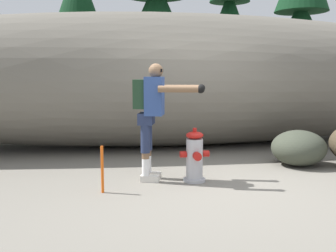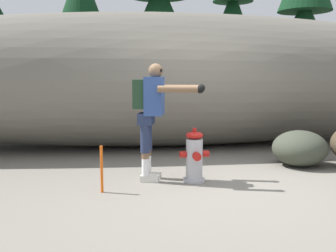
{
  "view_description": "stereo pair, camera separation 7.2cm",
  "coord_description": "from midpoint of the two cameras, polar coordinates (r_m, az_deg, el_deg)",
  "views": [
    {
      "loc": [
        -1.43,
        -4.94,
        1.47
      ],
      "look_at": [
        -0.56,
        0.52,
        0.75
      ],
      "focal_mm": 41.39,
      "sensor_mm": 36.0,
      "label": 1
    },
    {
      "loc": [
        -1.36,
        -4.95,
        1.47
      ],
      "look_at": [
        -0.56,
        0.52,
        0.75
      ],
      "focal_mm": 41.39,
      "sensor_mm": 36.0,
      "label": 2
    }
  ],
  "objects": [
    {
      "name": "ground_plane",
      "position": [
        5.36,
        7.16,
        -8.8
      ],
      "size": [
        56.0,
        56.0,
        0.04
      ],
      "primitive_type": "cube",
      "color": "slate"
    },
    {
      "name": "dirt_embankment",
      "position": [
        8.21,
        1.42,
        6.76
      ],
      "size": [
        16.44,
        3.2,
        2.75
      ],
      "primitive_type": "ellipsoid",
      "color": "#666056",
      "rests_on": "ground_plane"
    },
    {
      "name": "fire_hydrant",
      "position": [
        5.41,
        4.28,
        -4.6
      ],
      "size": [
        0.41,
        0.36,
        0.75
      ],
      "color": "#B2B2B7",
      "rests_on": "ground_plane"
    },
    {
      "name": "utility_worker",
      "position": [
        5.37,
        -1.82,
        2.81
      ],
      "size": [
        1.04,
        0.67,
        1.64
      ],
      "rotation": [
        0.0,
        0.0,
        -0.26
      ],
      "color": "beige",
      "rests_on": "ground_plane"
    },
    {
      "name": "boulder_large",
      "position": [
        6.7,
        19.13,
        -3.11
      ],
      "size": [
        1.14,
        1.12,
        0.58
      ],
      "primitive_type": "ellipsoid",
      "rotation": [
        0.0,
        0.0,
        3.48
      ],
      "color": "#3B4033",
      "rests_on": "ground_plane"
    },
    {
      "name": "pine_tree_left",
      "position": [
        12.95,
        -12.43,
        13.26
      ],
      "size": [
        2.09,
        2.09,
        5.06
      ],
      "color": "#47331E",
      "rests_on": "ground_plane"
    },
    {
      "name": "pine_tree_center",
      "position": [
        10.98,
        -1.13,
        16.35
      ],
      "size": [
        2.71,
        2.71,
        6.11
      ],
      "color": "#47331E",
      "rests_on": "ground_plane"
    },
    {
      "name": "pine_tree_right",
      "position": [
        14.22,
        9.64,
        15.94
      ],
      "size": [
        2.16,
        2.16,
        6.4
      ],
      "color": "#47331E",
      "rests_on": "ground_plane"
    },
    {
      "name": "pine_tree_far_right",
      "position": [
        12.33,
        19.55,
        13.88
      ],
      "size": [
        2.39,
        2.39,
        5.51
      ],
      "color": "#47331E",
      "rests_on": "ground_plane"
    },
    {
      "name": "survey_stake",
      "position": [
        4.97,
        -9.33,
        -6.31
      ],
      "size": [
        0.04,
        0.04,
        0.6
      ],
      "primitive_type": "cylinder",
      "color": "#E55914",
      "rests_on": "ground_plane"
    }
  ]
}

